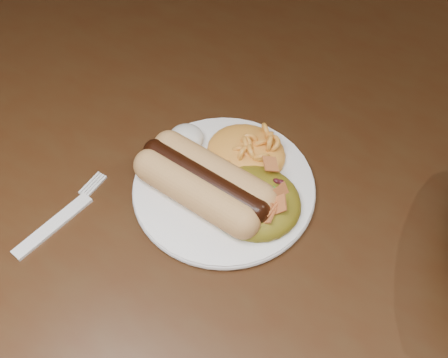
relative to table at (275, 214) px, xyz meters
The scene contains 7 objects.
table is the anchor object (origin of this frame).
plate 0.12m from the table, 126.35° to the right, with size 0.21×0.21×0.01m, color white.
hotdog 0.16m from the table, 125.05° to the right, with size 0.14×0.08×0.04m.
mac_and_cheese 0.13m from the table, 169.88° to the right, with size 0.10×0.09×0.04m, color yellow.
sour_cream 0.17m from the table, 165.18° to the right, with size 0.04×0.04×0.03m, color white.
taco_salad 0.14m from the table, 88.75° to the right, with size 0.10×0.10×0.04m.
fork 0.28m from the table, 131.10° to the right, with size 0.02×0.12×0.00m, color white.
Camera 1 is at (0.14, -0.35, 1.24)m, focal length 42.00 mm.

